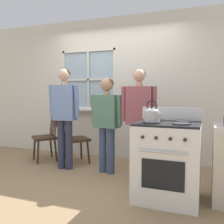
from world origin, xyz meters
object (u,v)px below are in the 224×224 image
Objects in this scene: person_teen_center at (107,116)px; person_adult_right at (139,114)px; chair_by_window at (46,137)px; chair_near_wall at (75,139)px; stove at (167,160)px; kettle at (152,114)px; person_elderly_left at (65,110)px; handbag at (58,119)px; potted_plant at (100,106)px.

person_adult_right reaches higher than person_teen_center.
chair_near_wall is (0.60, 0.04, 0.00)m from chair_by_window.
person_teen_center is at bearing 168.39° from person_adult_right.
person_adult_right is 1.49× the size of stove.
person_adult_right reaches higher than stove.
person_adult_right is 0.85m from kettle.
person_elderly_left is (0.01, -0.35, 0.56)m from chair_near_wall.
person_teen_center is at bearing -1.70° from person_elderly_left.
person_elderly_left is (0.61, -0.31, 0.56)m from chair_by_window.
person_adult_right is (1.26, -0.32, 0.52)m from chair_near_wall.
potted_plant is at bearing 30.29° from handbag.
kettle is (1.61, -0.74, 0.03)m from person_elderly_left.
chair_near_wall is 2.03m from kettle.
stove is at bearing -22.79° from person_teen_center.
chair_near_wall is 0.57m from handbag.
potted_plant is (-1.36, 1.64, -0.01)m from kettle.
person_adult_right is 1.78m from handbag.
chair_by_window is at bearing 154.64° from kettle.
kettle is at bearing -141.54° from stove.
chair_near_wall is at bearing 151.76° from stove.
potted_plant reaches higher than stove.
stove is 3.53× the size of handbag.
chair_by_window is 2.52m from kettle.
handbag is at bearing 153.80° from stove.
person_teen_center reaches higher than chair_by_window.
potted_plant is at bearing 75.48° from chair_by_window.
person_teen_center is 0.93× the size of person_adult_right.
chair_near_wall is 0.62× the size of person_teen_center.
handbag is at bearing 90.00° from chair_by_window.
handbag is (-0.70, -0.41, -0.25)m from potted_plant.
handbag is at bearing 126.71° from person_elderly_left.
person_teen_center is (1.34, -0.26, 0.47)m from chair_by_window.
chair_by_window and handbag have the same top height.
person_teen_center reaches higher than potted_plant.
chair_by_window is 0.58× the size of person_adult_right.
person_teen_center is 6.07× the size of kettle.
potted_plant is (-1.01, 0.87, 0.05)m from person_adult_right.
chair_near_wall is at bearing -17.40° from handbag.
person_elderly_left is 1.53× the size of stove.
stove reaches higher than handbag.
potted_plant is (-0.48, 0.85, 0.11)m from person_teen_center.
kettle is at bearing -32.51° from person_teen_center.
chair_near_wall is 0.66m from person_elderly_left.
chair_by_window is at bearing -145.55° from potted_plant.
handbag is (-2.06, 1.23, -0.26)m from kettle.
stove is at bearing -168.29° from chair_near_wall.
kettle is 1.03× the size of potted_plant.
person_elderly_left is 1.25m from person_adult_right.
kettle is 2.41m from handbag.
stove is 0.59m from kettle.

